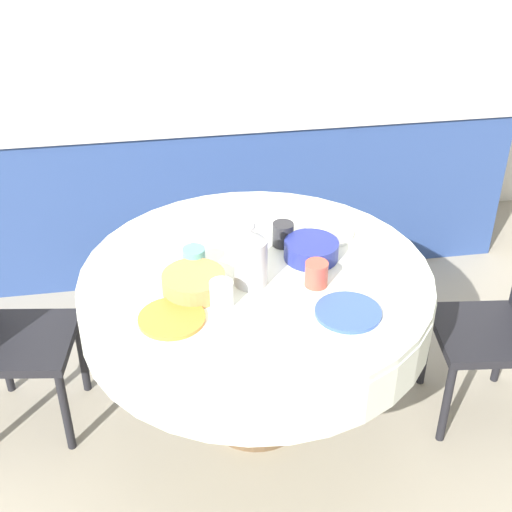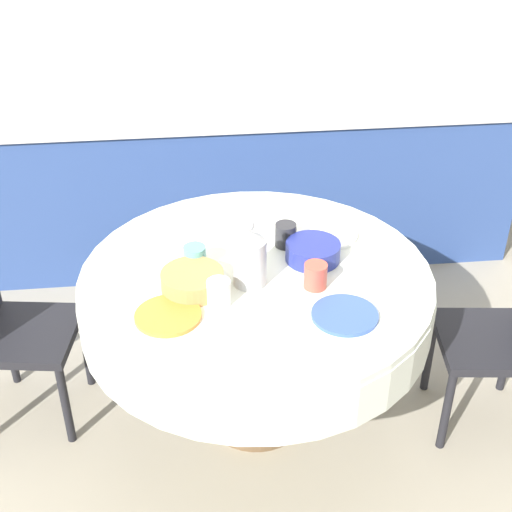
{
  "view_description": "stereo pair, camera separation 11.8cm",
  "coord_description": "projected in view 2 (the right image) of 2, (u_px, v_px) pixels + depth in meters",
  "views": [
    {
      "loc": [
        -0.37,
        -2.26,
        2.31
      ],
      "look_at": [
        0.0,
        0.0,
        0.84
      ],
      "focal_mm": 50.0,
      "sensor_mm": 36.0,
      "label": 1
    },
    {
      "loc": [
        -0.25,
        -2.27,
        2.31
      ],
      "look_at": [
        0.0,
        0.0,
        0.84
      ],
      "focal_mm": 50.0,
      "sensor_mm": 36.0,
      "label": 2
    }
  ],
  "objects": [
    {
      "name": "plate_far_left",
      "position": [
        165.0,
        246.0,
        2.92
      ],
      "size": [
        0.24,
        0.24,
        0.01
      ],
      "primitive_type": "cylinder",
      "color": "white",
      "rests_on": "dining_table"
    },
    {
      "name": "coffee_carafe",
      "position": [
        250.0,
        257.0,
        2.65
      ],
      "size": [
        0.13,
        0.13,
        0.27
      ],
      "color": "#B2B2B7",
      "rests_on": "dining_table"
    },
    {
      "name": "cup_near_left",
      "position": [
        219.0,
        293.0,
        2.57
      ],
      "size": [
        0.09,
        0.09,
        0.1
      ],
      "primitive_type": "cylinder",
      "color": "white",
      "rests_on": "dining_table"
    },
    {
      "name": "bread_basket",
      "position": [
        192.0,
        281.0,
        2.65
      ],
      "size": [
        0.24,
        0.24,
        0.07
      ],
      "primitive_type": "cylinder",
      "color": "#AD844C",
      "rests_on": "dining_table"
    },
    {
      "name": "dining_table",
      "position": [
        256.0,
        299.0,
        2.83
      ],
      "size": [
        1.38,
        1.38,
        0.76
      ],
      "color": "brown",
      "rests_on": "ground_plane"
    },
    {
      "name": "plate_far_right",
      "position": [
        329.0,
        234.0,
        3.0
      ],
      "size": [
        0.24,
        0.24,
        0.01
      ],
      "primitive_type": "cylinder",
      "color": "white",
      "rests_on": "dining_table"
    },
    {
      "name": "cup_near_right",
      "position": [
        315.0,
        276.0,
        2.66
      ],
      "size": [
        0.09,
        0.09,
        0.1
      ],
      "primitive_type": "cylinder",
      "color": "#CC4C3D",
      "rests_on": "dining_table"
    },
    {
      "name": "fruit_bowl",
      "position": [
        313.0,
        251.0,
        2.83
      ],
      "size": [
        0.22,
        0.22,
        0.07
      ],
      "primitive_type": "cylinder",
      "color": "navy",
      "rests_on": "dining_table"
    },
    {
      "name": "plate_near_left",
      "position": [
        168.0,
        316.0,
        2.52
      ],
      "size": [
        0.24,
        0.24,
        0.01
      ],
      "primitive_type": "cylinder",
      "color": "orange",
      "rests_on": "dining_table"
    },
    {
      "name": "ground_plane",
      "position": [
        256.0,
        414.0,
        3.17
      ],
      "size": [
        12.0,
        12.0,
        0.0
      ],
      "primitive_type": "plane",
      "color": "#9E937F"
    },
    {
      "name": "chair_right",
      "position": [
        7.0,
        322.0,
        2.94
      ],
      "size": [
        0.45,
        0.45,
        0.88
      ],
      "rotation": [
        0.0,
        0.0,
        -1.72
      ],
      "color": "black",
      "rests_on": "ground_plane"
    },
    {
      "name": "cup_far_left",
      "position": [
        195.0,
        258.0,
        2.76
      ],
      "size": [
        0.09,
        0.09,
        0.1
      ],
      "primitive_type": "cylinder",
      "color": "#5BA39E",
      "rests_on": "dining_table"
    },
    {
      "name": "chair_left",
      "position": [
        509.0,
        329.0,
        2.9
      ],
      "size": [
        0.44,
        0.44,
        0.88
      ],
      "rotation": [
        0.0,
        0.0,
        1.46
      ],
      "color": "black",
      "rests_on": "ground_plane"
    },
    {
      "name": "plate_near_right",
      "position": [
        345.0,
        315.0,
        2.53
      ],
      "size": [
        0.24,
        0.24,
        0.01
      ],
      "primitive_type": "cylinder",
      "color": "#3856AD",
      "rests_on": "dining_table"
    },
    {
      "name": "cup_far_right",
      "position": [
        286.0,
        235.0,
        2.91
      ],
      "size": [
        0.09,
        0.09,
        0.1
      ],
      "primitive_type": "cylinder",
      "color": "#28282D",
      "rests_on": "dining_table"
    },
    {
      "name": "kitchen_counter",
      "position": [
        230.0,
        181.0,
        4.09
      ],
      "size": [
        3.24,
        0.64,
        0.92
      ],
      "color": "#2D4784",
      "rests_on": "ground_plane"
    },
    {
      "name": "wall_back",
      "position": [
        222.0,
        17.0,
        3.92
      ],
      "size": [
        7.0,
        0.05,
        2.6
      ],
      "color": "silver",
      "rests_on": "ground_plane"
    }
  ]
}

